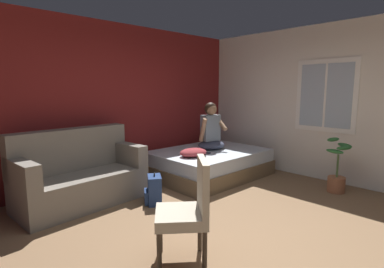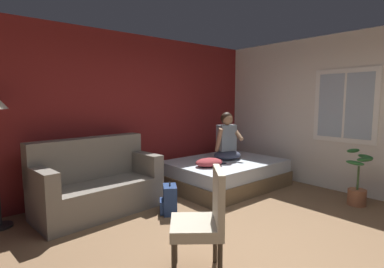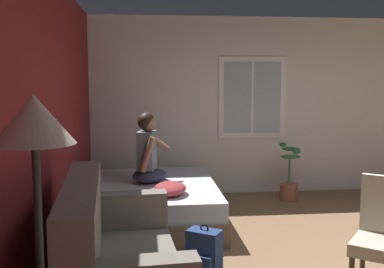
{
  "view_description": "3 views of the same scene",
  "coord_description": "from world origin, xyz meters",
  "px_view_note": "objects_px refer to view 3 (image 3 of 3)",
  "views": [
    {
      "loc": [
        -2.29,
        -1.77,
        1.6
      ],
      "look_at": [
        0.85,
        1.54,
        0.91
      ],
      "focal_mm": 28.0,
      "sensor_mm": 36.0,
      "label": 1
    },
    {
      "loc": [
        -2.29,
        -1.77,
        1.6
      ],
      "look_at": [
        0.53,
        1.54,
        1.09
      ],
      "focal_mm": 28.0,
      "sensor_mm": 36.0,
      "label": 2
    },
    {
      "loc": [
        -3.81,
        2.03,
        1.76
      ],
      "look_at": [
        0.9,
        1.54,
        1.19
      ],
      "focal_mm": 42.0,
      "sensor_mm": 36.0,
      "label": 3
    }
  ],
  "objects_px": {
    "backpack": "(204,252)",
    "potted_plant": "(289,180)",
    "person_seated": "(149,154)",
    "cell_phone": "(166,187)",
    "floor_lamp": "(36,156)",
    "couch": "(114,268)",
    "throw_pillow": "(170,188)",
    "bed": "(155,203)"
  },
  "relations": [
    {
      "from": "backpack",
      "to": "cell_phone",
      "type": "height_order",
      "value": "cell_phone"
    },
    {
      "from": "couch",
      "to": "person_seated",
      "type": "height_order",
      "value": "person_seated"
    },
    {
      "from": "floor_lamp",
      "to": "potted_plant",
      "type": "height_order",
      "value": "floor_lamp"
    },
    {
      "from": "person_seated",
      "to": "cell_phone",
      "type": "distance_m",
      "value": 0.52
    },
    {
      "from": "bed",
      "to": "cell_phone",
      "type": "distance_m",
      "value": 0.35
    },
    {
      "from": "person_seated",
      "to": "cell_phone",
      "type": "bearing_deg",
      "value": -148.43
    },
    {
      "from": "bed",
      "to": "throw_pillow",
      "type": "distance_m",
      "value": 0.66
    },
    {
      "from": "person_seated",
      "to": "potted_plant",
      "type": "bearing_deg",
      "value": -71.74
    },
    {
      "from": "throw_pillow",
      "to": "cell_phone",
      "type": "xyz_separation_m",
      "value": [
        0.35,
        0.03,
        -0.07
      ]
    },
    {
      "from": "bed",
      "to": "floor_lamp",
      "type": "relative_size",
      "value": 1.2
    },
    {
      "from": "person_seated",
      "to": "throw_pillow",
      "type": "bearing_deg",
      "value": -161.21
    },
    {
      "from": "cell_phone",
      "to": "couch",
      "type": "bearing_deg",
      "value": -38.72
    },
    {
      "from": "cell_phone",
      "to": "potted_plant",
      "type": "height_order",
      "value": "potted_plant"
    },
    {
      "from": "person_seated",
      "to": "cell_phone",
      "type": "height_order",
      "value": "person_seated"
    },
    {
      "from": "backpack",
      "to": "potted_plant",
      "type": "bearing_deg",
      "value": -33.68
    },
    {
      "from": "bed",
      "to": "backpack",
      "type": "bearing_deg",
      "value": -165.24
    },
    {
      "from": "couch",
      "to": "floor_lamp",
      "type": "height_order",
      "value": "floor_lamp"
    },
    {
      "from": "person_seated",
      "to": "bed",
      "type": "bearing_deg",
      "value": -149.98
    },
    {
      "from": "couch",
      "to": "cell_phone",
      "type": "height_order",
      "value": "couch"
    },
    {
      "from": "couch",
      "to": "potted_plant",
      "type": "relative_size",
      "value": 2.07
    },
    {
      "from": "throw_pillow",
      "to": "couch",
      "type": "bearing_deg",
      "value": 163.83
    },
    {
      "from": "floor_lamp",
      "to": "potted_plant",
      "type": "xyz_separation_m",
      "value": [
        4.24,
        -2.57,
        -1.13
      ]
    },
    {
      "from": "person_seated",
      "to": "potted_plant",
      "type": "height_order",
      "value": "person_seated"
    },
    {
      "from": "couch",
      "to": "backpack",
      "type": "distance_m",
      "value": 1.07
    },
    {
      "from": "floor_lamp",
      "to": "backpack",
      "type": "bearing_deg",
      "value": -27.97
    },
    {
      "from": "cell_phone",
      "to": "potted_plant",
      "type": "relative_size",
      "value": 0.17
    },
    {
      "from": "backpack",
      "to": "bed",
      "type": "bearing_deg",
      "value": 14.76
    },
    {
      "from": "backpack",
      "to": "throw_pillow",
      "type": "bearing_deg",
      "value": 14.04
    },
    {
      "from": "backpack",
      "to": "floor_lamp",
      "type": "height_order",
      "value": "floor_lamp"
    },
    {
      "from": "cell_phone",
      "to": "potted_plant",
      "type": "distance_m",
      "value": 2.12
    },
    {
      "from": "person_seated",
      "to": "floor_lamp",
      "type": "height_order",
      "value": "floor_lamp"
    },
    {
      "from": "backpack",
      "to": "cell_phone",
      "type": "bearing_deg",
      "value": 11.72
    },
    {
      "from": "backpack",
      "to": "cell_phone",
      "type": "relative_size",
      "value": 3.18
    },
    {
      "from": "throw_pillow",
      "to": "floor_lamp",
      "type": "relative_size",
      "value": 0.28
    },
    {
      "from": "couch",
      "to": "person_seated",
      "type": "xyz_separation_m",
      "value": [
        2.41,
        -0.27,
        0.44
      ]
    },
    {
      "from": "cell_phone",
      "to": "throw_pillow",
      "type": "bearing_deg",
      "value": -21.06
    },
    {
      "from": "person_seated",
      "to": "throw_pillow",
      "type": "distance_m",
      "value": 0.77
    },
    {
      "from": "cell_phone",
      "to": "floor_lamp",
      "type": "distance_m",
      "value": 3.45
    },
    {
      "from": "bed",
      "to": "couch",
      "type": "height_order",
      "value": "couch"
    },
    {
      "from": "backpack",
      "to": "throw_pillow",
      "type": "relative_size",
      "value": 0.95
    },
    {
      "from": "floor_lamp",
      "to": "couch",
      "type": "bearing_deg",
      "value": -12.05
    },
    {
      "from": "couch",
      "to": "backpack",
      "type": "relative_size",
      "value": 3.84
    }
  ]
}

